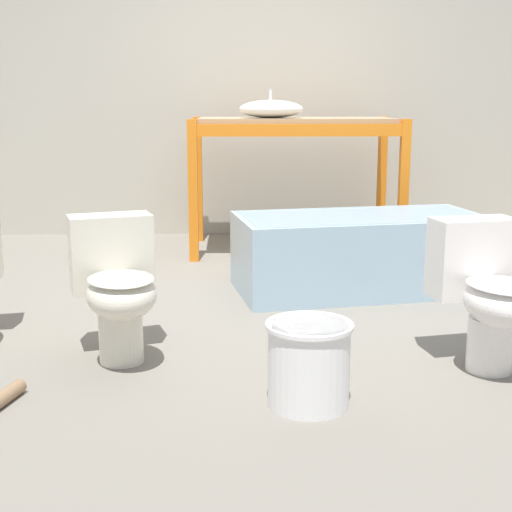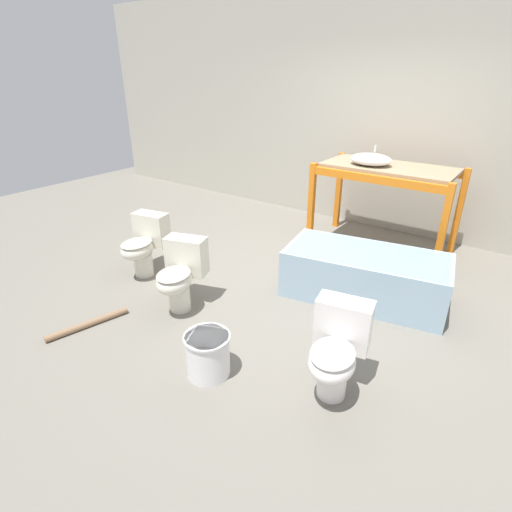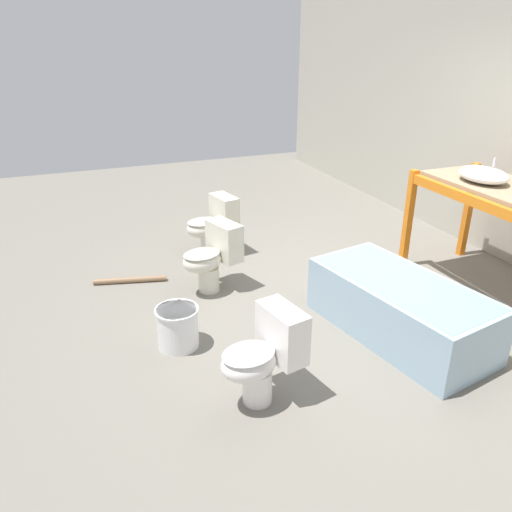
{
  "view_description": "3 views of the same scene",
  "coord_description": "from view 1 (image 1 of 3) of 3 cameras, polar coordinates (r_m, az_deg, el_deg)",
  "views": [
    {
      "loc": [
        -0.09,
        -4.36,
        1.2
      ],
      "look_at": [
        0.01,
        -1.02,
        0.47
      ],
      "focal_mm": 50.0,
      "sensor_mm": 36.0,
      "label": 1
    },
    {
      "loc": [
        1.9,
        -3.41,
        2.12
      ],
      "look_at": [
        0.09,
        -0.92,
        0.67
      ],
      "focal_mm": 28.0,
      "sensor_mm": 36.0,
      "label": 2
    },
    {
      "loc": [
        3.61,
        -2.37,
        2.34
      ],
      "look_at": [
        -0.02,
        -0.91,
        0.58
      ],
      "focal_mm": 35.0,
      "sensor_mm": 36.0,
      "label": 3
    }
  ],
  "objects": [
    {
      "name": "ground_plane",
      "position": [
        4.52,
        -0.52,
        -3.07
      ],
      "size": [
        12.0,
        12.0,
        0.0
      ],
      "primitive_type": "plane",
      "color": "slate"
    },
    {
      "name": "warehouse_wall_rear",
      "position": [
        6.52,
        -0.99,
        15.85
      ],
      "size": [
        10.8,
        0.08,
        3.2
      ],
      "color": "#B2AD9E",
      "rests_on": "ground_plane"
    },
    {
      "name": "toilet_extra",
      "position": [
        3.38,
        -11.05,
        -2.15
      ],
      "size": [
        0.51,
        0.64,
        0.67
      ],
      "rotation": [
        0.0,
        0.0,
        0.31
      ],
      "color": "silver",
      "rests_on": "ground_plane"
    },
    {
      "name": "bucket_white",
      "position": [
        2.88,
        4.24,
        -8.48
      ],
      "size": [
        0.35,
        0.35,
        0.34
      ],
      "color": "white",
      "rests_on": "ground_plane"
    },
    {
      "name": "sink_basin",
      "position": [
        5.64,
        1.22,
        11.68
      ],
      "size": [
        0.5,
        0.38,
        0.22
      ],
      "color": "white",
      "rests_on": "shelving_rack"
    },
    {
      "name": "bathtub_main",
      "position": [
        4.61,
        8.31,
        0.69
      ],
      "size": [
        1.66,
        0.99,
        0.49
      ],
      "rotation": [
        0.0,
        0.0,
        0.18
      ],
      "color": "#99B7CC",
      "rests_on": "ground_plane"
    },
    {
      "name": "shelving_rack",
      "position": [
        5.76,
        3.12,
        9.29
      ],
      "size": [
        1.66,
        0.88,
        1.07
      ],
      "color": "orange",
      "rests_on": "ground_plane"
    },
    {
      "name": "toilet_near",
      "position": [
        3.38,
        18.05,
        -2.54
      ],
      "size": [
        0.45,
        0.62,
        0.67
      ],
      "rotation": [
        0.0,
        0.0,
        0.2
      ],
      "color": "white",
      "rests_on": "ground_plane"
    }
  ]
}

